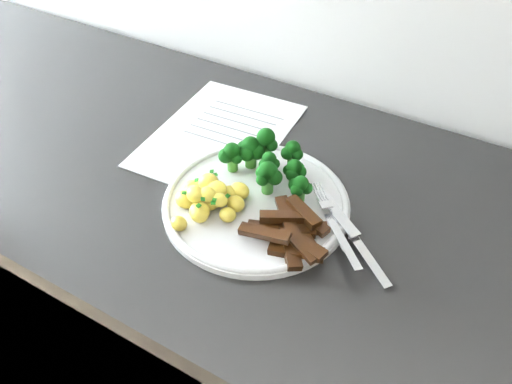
{
  "coord_description": "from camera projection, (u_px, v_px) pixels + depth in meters",
  "views": [
    {
      "loc": [
        0.24,
        1.13,
        1.49
      ],
      "look_at": [
        -0.05,
        1.63,
        0.96
      ],
      "focal_mm": 35.69,
      "sensor_mm": 36.0,
      "label": 1
    }
  ],
  "objects": [
    {
      "name": "counter",
      "position": [
        297.0,
        364.0,
        1.11
      ],
      "size": [
        2.49,
        0.62,
        0.93
      ],
      "color": "black",
      "rests_on": "ground"
    },
    {
      "name": "recipe_paper",
      "position": [
        220.0,
        134.0,
        0.94
      ],
      "size": [
        0.24,
        0.33,
        0.0
      ],
      "color": "silver",
      "rests_on": "counter"
    },
    {
      "name": "plate",
      "position": [
        256.0,
        202.0,
        0.79
      ],
      "size": [
        0.29,
        0.29,
        0.02
      ],
      "color": "silver",
      "rests_on": "counter"
    },
    {
      "name": "broccoli",
      "position": [
        268.0,
        160.0,
        0.81
      ],
      "size": [
        0.17,
        0.11,
        0.07
      ],
      "color": "#306F23",
      "rests_on": "plate"
    },
    {
      "name": "potatoes",
      "position": [
        209.0,
        197.0,
        0.77
      ],
      "size": [
        0.11,
        0.13,
        0.05
      ],
      "color": "#F3D358",
      "rests_on": "plate"
    },
    {
      "name": "beef_strips",
      "position": [
        292.0,
        231.0,
        0.73
      ],
      "size": [
        0.13,
        0.12,
        0.03
      ],
      "color": "black",
      "rests_on": "plate"
    },
    {
      "name": "fork",
      "position": [
        336.0,
        227.0,
        0.74
      ],
      "size": [
        0.14,
        0.14,
        0.02
      ],
      "color": "silver",
      "rests_on": "plate"
    },
    {
      "name": "knife",
      "position": [
        359.0,
        247.0,
        0.73
      ],
      "size": [
        0.17,
        0.13,
        0.02
      ],
      "color": "silver",
      "rests_on": "plate"
    }
  ]
}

